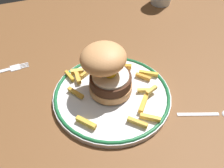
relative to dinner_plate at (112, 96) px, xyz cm
name	(u,v)px	position (x,y,z in cm)	size (l,w,h in cm)	color
ground_plane	(125,111)	(2.18, -2.90, -2.84)	(116.87, 108.87, 4.00)	brown
dinner_plate	(112,96)	(0.00, 0.00, 0.00)	(26.54, 26.54, 1.60)	silver
burger	(107,69)	(-0.56, 1.96, 6.59)	(13.12, 12.96, 11.59)	tan
fries_pile	(113,83)	(1.02, 2.50, 1.23)	(21.91, 24.86, 1.63)	gold
fork	(1,71)	(-23.26, 17.47, -0.66)	(14.46, 2.34, 0.36)	silver
spoon	(224,113)	(21.24, -12.27, -0.48)	(13.16, 5.81, 0.90)	silver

